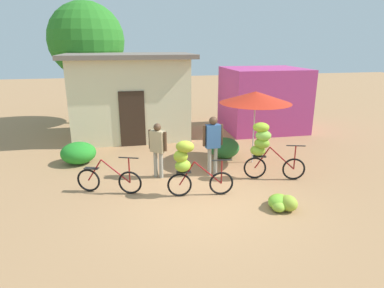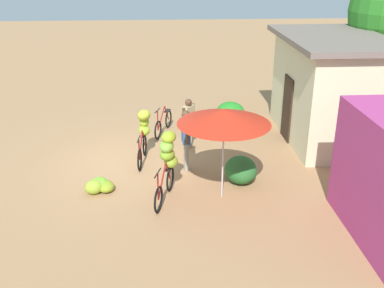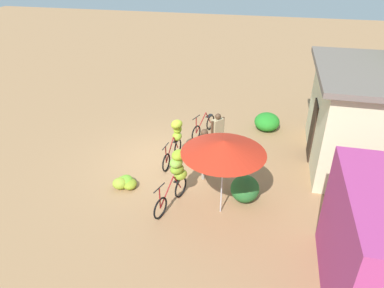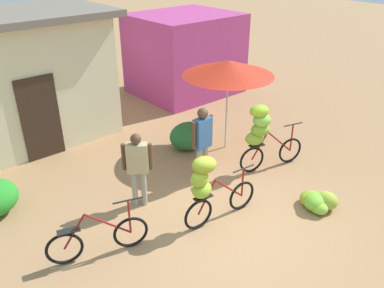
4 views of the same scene
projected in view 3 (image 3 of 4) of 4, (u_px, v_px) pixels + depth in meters
ground_plane at (166, 161)px, 11.88m from camera, size 60.00×60.00×0.00m
building_low at (357, 117)px, 11.14m from camera, size 4.82×3.00×3.23m
hedge_bush_front_left at (267, 122)px, 13.81m from camera, size 1.08×0.98×0.67m
hedge_bush_front_right at (245, 189)px, 9.98m from camera, size 0.98×0.82×0.68m
market_umbrella at (224, 147)px, 8.62m from camera, size 2.16×2.16×2.24m
bicycle_leftmost at (203, 127)px, 13.42m from camera, size 1.61×0.59×0.97m
bicycle_near_pile at (176, 136)px, 11.66m from camera, size 1.63×0.47×1.41m
bicycle_center_loaded at (177, 172)px, 9.60m from camera, size 1.62×0.67×1.60m
banana_pile_on_ground at (125, 182)px, 10.56m from camera, size 0.72×0.81×0.36m
person_vendor at (204, 149)px, 10.56m from camera, size 0.58×0.23×1.71m
person_bystander at (217, 130)px, 11.86m from camera, size 0.47×0.41×1.55m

